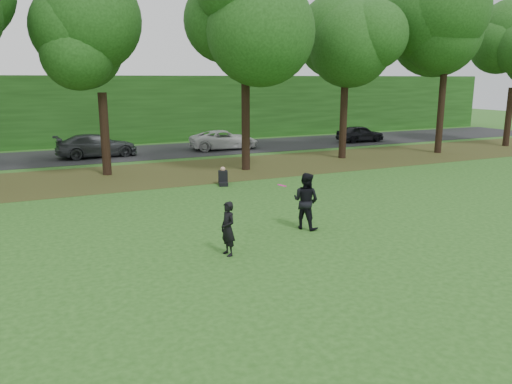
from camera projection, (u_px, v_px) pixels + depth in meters
ground at (290, 249)px, 14.31m from camera, size 120.00×120.00×0.00m
leaf_litter at (170, 173)px, 25.81m from camera, size 60.00×7.00×0.01m
street at (138, 153)px, 32.89m from camera, size 70.00×7.00×0.02m
far_hedge at (119, 109)px, 37.65m from camera, size 70.00×3.00×5.00m
player_left at (228, 229)px, 13.69m from camera, size 0.44×0.60×1.52m
player_right at (306, 201)px, 16.11m from camera, size 1.07×1.13×1.85m
parked_cars at (104, 146)px, 31.10m from camera, size 39.10×2.87×1.45m
frisbee at (282, 185)px, 14.61m from camera, size 0.38×0.38×0.12m
seated_person at (223, 178)px, 22.95m from camera, size 0.61×0.82×0.83m
tree_line at (157, 13)px, 23.87m from camera, size 55.30×7.90×12.31m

